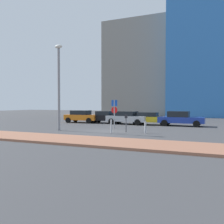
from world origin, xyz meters
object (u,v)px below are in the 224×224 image
Objects in this scene: parked_car_yellow at (150,118)px; traffic_bollard_mid at (111,126)px; parked_car_silver at (127,117)px; street_lamp at (59,80)px; parked_car_orange at (82,116)px; parking_sign_post at (114,111)px; traffic_bollard_near at (145,127)px; parking_meter at (126,121)px; parked_car_blue at (181,118)px; parked_car_black at (106,117)px.

traffic_bollard_mid is at bearing -96.28° from parked_car_yellow.
street_lamp is (-3.03, -8.30, 3.43)m from parked_car_silver.
parking_sign_post is at bearing -38.50° from parked_car_orange.
parking_sign_post is at bearing 145.86° from traffic_bollard_near.
parking_meter is at bearing -41.43° from parked_car_orange.
parked_car_silver is (5.75, -0.06, -0.02)m from parked_car_orange.
street_lamp is at bearing -71.95° from parked_car_orange.
traffic_bollard_near is (4.12, -7.37, -0.30)m from parked_car_silver.
parked_car_orange reaches higher than traffic_bollard_near.
parked_car_silver is 1.08× the size of parked_car_yellow.
street_lamp is (-3.61, -3.32, 2.55)m from parking_sign_post.
parked_car_orange reaches higher than parking_meter.
parking_sign_post is 2.55× the size of traffic_bollard_mid.
parked_car_orange reaches higher than traffic_bollard_mid.
parked_car_orange is 8.14m from parking_sign_post.
street_lamp reaches higher than parking_sign_post.
parked_car_orange is 0.90× the size of parked_car_blue.
parked_car_black is 4.41× the size of traffic_bollard_near.
street_lamp is (2.73, -8.36, 3.41)m from parked_car_orange.
parking_sign_post is 1.88× the size of parking_meter.
parking_sign_post reaches higher than parked_car_silver.
parked_car_orange is 9.43m from street_lamp.
parking_meter is (0.01, -7.55, 0.19)m from parked_car_yellow.
parked_car_yellow is 0.95× the size of parked_car_blue.
parked_car_black is 10.54m from traffic_bollard_near.
street_lamp reaches higher than parked_car_black.
parking_meter is (8.27, -7.30, 0.13)m from parked_car_orange.
parked_car_silver reaches higher than traffic_bollard_near.
parked_car_silver is 1.03× the size of parked_car_blue.
parked_car_orange is 10.93m from traffic_bollard_mid.
parked_car_black is at bearing 177.39° from parked_car_yellow.
parked_car_black is at bearing 9.62° from parked_car_orange.
parking_sign_post reaches higher than parked_car_black.
parked_car_black is at bearing 121.61° from parking_sign_post.
parked_car_blue is 0.63× the size of street_lamp.
parking_sign_post reaches higher than parked_car_orange.
parking_sign_post is (6.34, -5.04, 0.86)m from parked_car_orange.
traffic_bollard_mid is (1.01, -3.05, -1.12)m from parking_sign_post.
parked_car_orange is at bearing -170.38° from parked_car_black.
parked_car_black is at bearing 88.69° from street_lamp.
street_lamp is at bearing -135.98° from parked_car_blue.
traffic_bollard_near is (7.14, 0.93, -3.73)m from street_lamp.
parked_car_blue is (5.70, 0.13, 0.01)m from parked_car_silver.
parked_car_silver is at bearing -11.12° from parked_car_black.
parked_car_yellow is 5.71m from parking_sign_post.
parked_car_blue is at bearing 0.34° from parked_car_orange.
parked_car_orange is 0.87× the size of parked_car_silver.
traffic_bollard_mid is (-0.92, -8.34, -0.20)m from parked_car_yellow.
street_lamp is at bearing -172.59° from traffic_bollard_near.
traffic_bollard_near is at bearing -101.91° from parked_car_blue.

